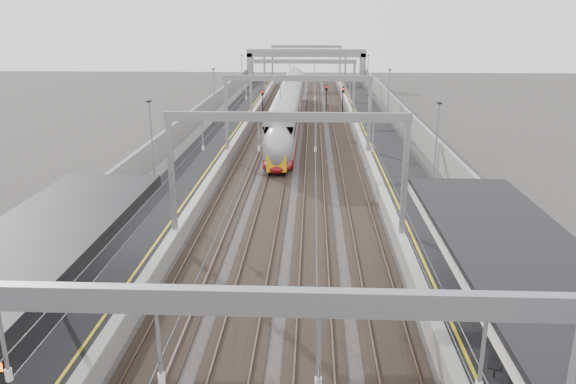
# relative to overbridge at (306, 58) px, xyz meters

# --- Properties ---
(platform_left) EXTENTS (4.00, 120.00, 1.00)m
(platform_left) POSITION_rel_overbridge_xyz_m (-8.00, -55.00, -4.81)
(platform_left) COLOR black
(platform_left) RESTS_ON ground
(platform_right) EXTENTS (4.00, 120.00, 1.00)m
(platform_right) POSITION_rel_overbridge_xyz_m (8.00, -55.00, -4.81)
(platform_right) COLOR black
(platform_right) RESTS_ON ground
(tracks) EXTENTS (11.40, 140.00, 0.20)m
(tracks) POSITION_rel_overbridge_xyz_m (0.00, -55.00, -5.26)
(tracks) COLOR black
(tracks) RESTS_ON ground
(overhead_line) EXTENTS (13.00, 140.00, 6.60)m
(overhead_line) POSITION_rel_overbridge_xyz_m (0.00, -48.38, 0.83)
(overhead_line) COLOR gray
(overhead_line) RESTS_ON platform_left
(overbridge) EXTENTS (22.00, 2.20, 6.90)m
(overbridge) POSITION_rel_overbridge_xyz_m (0.00, 0.00, 0.00)
(overbridge) COLOR gray
(overbridge) RESTS_ON ground
(wall_left) EXTENTS (0.30, 120.00, 3.20)m
(wall_left) POSITION_rel_overbridge_xyz_m (-11.20, -55.00, -3.71)
(wall_left) COLOR gray
(wall_left) RESTS_ON ground
(wall_right) EXTENTS (0.30, 120.00, 3.20)m
(wall_right) POSITION_rel_overbridge_xyz_m (11.20, -55.00, -3.71)
(wall_right) COLOR gray
(wall_right) RESTS_ON ground
(train) EXTENTS (2.55, 46.44, 4.04)m
(train) POSITION_rel_overbridge_xyz_m (-1.50, -42.32, -3.32)
(train) COLOR maroon
(train) RESTS_ON ground
(bench) EXTENTS (0.94, 1.75, 0.88)m
(bench) POSITION_rel_overbridge_xyz_m (7.67, -90.45, -3.78)
(bench) COLOR black
(bench) RESTS_ON platform_right
(signal_green) EXTENTS (0.32, 0.32, 3.48)m
(signal_green) POSITION_rel_overbridge_xyz_m (-5.20, -33.97, -2.89)
(signal_green) COLOR black
(signal_green) RESTS_ON ground
(signal_red_near) EXTENTS (0.32, 0.32, 3.48)m
(signal_red_near) POSITION_rel_overbridge_xyz_m (3.20, -28.22, -2.89)
(signal_red_near) COLOR black
(signal_red_near) RESTS_ON ground
(signal_red_far) EXTENTS (0.32, 0.32, 3.48)m
(signal_red_far) POSITION_rel_overbridge_xyz_m (5.40, -30.52, -2.89)
(signal_red_far) COLOR black
(signal_red_far) RESTS_ON ground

